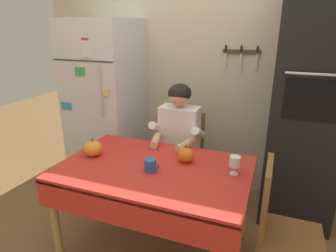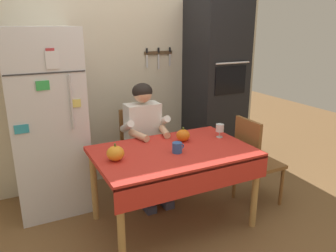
# 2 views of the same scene
# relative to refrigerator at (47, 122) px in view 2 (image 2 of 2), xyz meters

# --- Properties ---
(ground_plane) EXTENTS (10.00, 10.00, 0.00)m
(ground_plane) POSITION_rel_refrigerator_xyz_m (0.95, -0.96, -0.90)
(ground_plane) COLOR brown
(ground_plane) RESTS_ON ground
(back_wall_assembly) EXTENTS (3.70, 0.13, 2.60)m
(back_wall_assembly) POSITION_rel_refrigerator_xyz_m (1.00, 0.39, 0.40)
(back_wall_assembly) COLOR beige
(back_wall_assembly) RESTS_ON ground
(refrigerator) EXTENTS (0.68, 0.71, 1.80)m
(refrigerator) POSITION_rel_refrigerator_xyz_m (0.00, 0.00, 0.00)
(refrigerator) COLOR silver
(refrigerator) RESTS_ON ground
(wall_oven) EXTENTS (0.60, 0.64, 2.10)m
(wall_oven) POSITION_rel_refrigerator_xyz_m (2.00, 0.04, 0.15)
(wall_oven) COLOR black
(wall_oven) RESTS_ON ground
(dining_table) EXTENTS (1.40, 0.90, 0.74)m
(dining_table) POSITION_rel_refrigerator_xyz_m (0.95, -0.88, -0.24)
(dining_table) COLOR tan
(dining_table) RESTS_ON ground
(chair_behind_person) EXTENTS (0.40, 0.40, 0.93)m
(chair_behind_person) POSITION_rel_refrigerator_xyz_m (0.93, -0.09, -0.39)
(chair_behind_person) COLOR brown
(chair_behind_person) RESTS_ON ground
(seated_person) EXTENTS (0.47, 0.55, 1.25)m
(seated_person) POSITION_rel_refrigerator_xyz_m (0.93, -0.28, -0.16)
(seated_person) COLOR #38384C
(seated_person) RESTS_ON ground
(chair_right_side) EXTENTS (0.40, 0.40, 0.93)m
(chair_right_side) POSITION_rel_refrigerator_xyz_m (1.85, -0.91, -0.39)
(chair_right_side) COLOR brown
(chair_right_side) RESTS_ON ground
(coffee_mug) EXTENTS (0.11, 0.09, 0.09)m
(coffee_mug) POSITION_rel_refrigerator_xyz_m (0.95, -0.93, -0.11)
(coffee_mug) COLOR #2D569E
(coffee_mug) RESTS_ON dining_table
(wine_glass) EXTENTS (0.08, 0.08, 0.14)m
(wine_glass) POSITION_rel_refrigerator_xyz_m (1.52, -0.76, -0.07)
(wine_glass) COLOR white
(wine_glass) RESTS_ON dining_table
(pumpkin_large) EXTENTS (0.15, 0.15, 0.15)m
(pumpkin_large) POSITION_rel_refrigerator_xyz_m (0.42, -0.86, -0.10)
(pumpkin_large) COLOR orange
(pumpkin_large) RESTS_ON dining_table
(pumpkin_medium) EXTENTS (0.13, 0.13, 0.14)m
(pumpkin_medium) POSITION_rel_refrigerator_xyz_m (1.14, -0.70, -0.10)
(pumpkin_medium) COLOR orange
(pumpkin_medium) RESTS_ON dining_table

